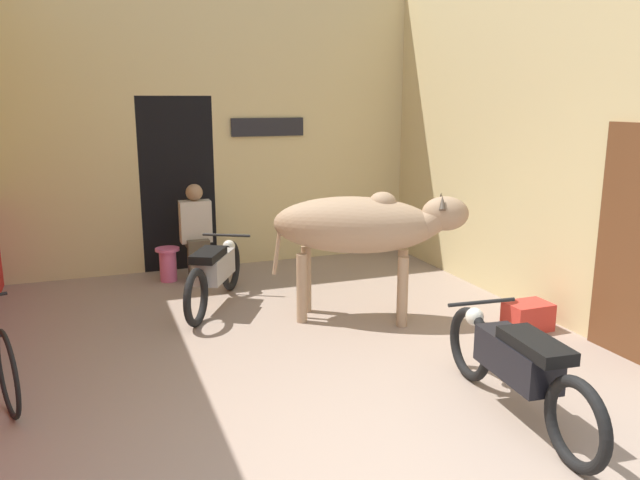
% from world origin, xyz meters
% --- Properties ---
extents(wall_back_with_doorway, '(5.59, 0.93, 3.93)m').
position_xyz_m(wall_back_with_doorway, '(-0.16, 5.76, 1.73)').
color(wall_back_with_doorway, '#D1BC84').
rests_on(wall_back_with_doorway, ground_plane).
extents(wall_right_with_door, '(0.22, 5.54, 3.93)m').
position_xyz_m(wall_right_with_door, '(2.88, 2.72, 1.94)').
color(wall_right_with_door, '#D1BC84').
rests_on(wall_right_with_door, ground_plane).
extents(cow, '(1.99, 1.34, 1.38)m').
position_xyz_m(cow, '(0.94, 2.84, 1.01)').
color(cow, tan).
rests_on(cow, ground_plane).
extents(motorcycle_near, '(0.58, 1.97, 0.74)m').
position_xyz_m(motorcycle_near, '(1.12, 0.51, 0.42)').
color(motorcycle_near, black).
rests_on(motorcycle_near, ground_plane).
extents(motorcycle_far, '(0.99, 1.68, 0.73)m').
position_xyz_m(motorcycle_far, '(-0.43, 3.80, 0.41)').
color(motorcycle_far, black).
rests_on(motorcycle_far, ground_plane).
extents(shopkeeper_seated, '(0.40, 0.34, 1.24)m').
position_xyz_m(shopkeeper_seated, '(-0.42, 4.97, 0.66)').
color(shopkeeper_seated, brown).
rests_on(shopkeeper_seated, ground_plane).
extents(plastic_stool, '(0.31, 0.31, 0.44)m').
position_xyz_m(plastic_stool, '(-0.80, 5.01, 0.23)').
color(plastic_stool, '#DB6093').
rests_on(plastic_stool, ground_plane).
extents(crate, '(0.44, 0.32, 0.28)m').
position_xyz_m(crate, '(2.41, 1.96, 0.14)').
color(crate, red).
rests_on(crate, ground_plane).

